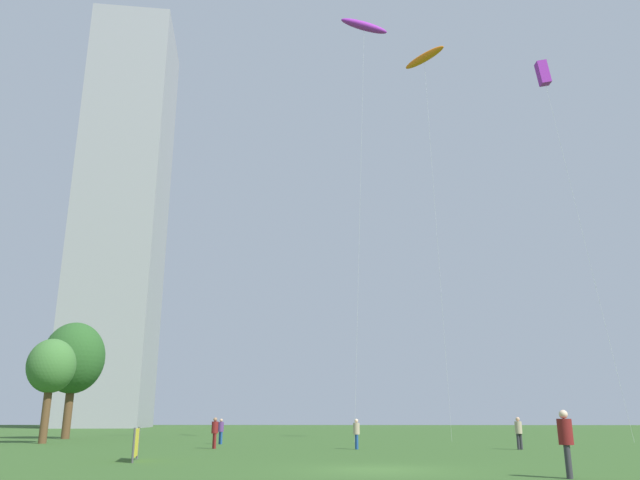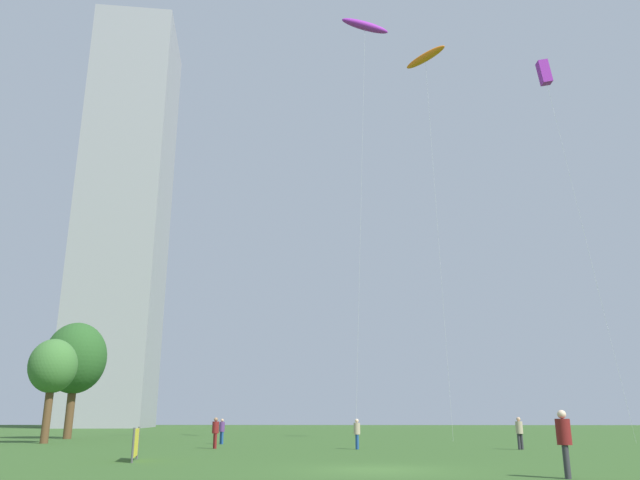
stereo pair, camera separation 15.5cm
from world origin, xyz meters
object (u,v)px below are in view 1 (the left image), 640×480
(kite_flying_3, at_px, (543,74))
(park_tree_1, at_px, (51,367))
(person_standing_3, at_px, (215,431))
(kite_flying_0, at_px, (364,27))
(event_banner, at_px, (136,443))
(person_standing_0, at_px, (519,431))
(kite_flying_1, at_px, (424,58))
(person_standing_4, at_px, (221,429))
(park_tree_0, at_px, (74,358))
(person_standing_2, at_px, (356,432))
(distant_highrise_0, at_px, (123,213))
(person_standing_1, at_px, (566,438))

(kite_flying_3, relative_size, park_tree_1, 4.21)
(person_standing_3, height_order, kite_flying_3, kite_flying_3)
(kite_flying_0, relative_size, event_banner, 13.86)
(person_standing_0, relative_size, kite_flying_3, 0.06)
(event_banner, bearing_deg, person_standing_3, 84.37)
(person_standing_3, xyz_separation_m, kite_flying_1, (14.12, 9.71, 29.43))
(person_standing_4, bearing_deg, kite_flying_3, -131.26)
(kite_flying_0, bearing_deg, kite_flying_3, 2.91)
(park_tree_0, relative_size, park_tree_1, 1.37)
(person_standing_3, height_order, event_banner, person_standing_3)
(person_standing_2, height_order, kite_flying_0, kite_flying_0)
(distant_highrise_0, bearing_deg, kite_flying_3, -58.78)
(kite_flying_1, bearing_deg, kite_flying_0, -158.93)
(person_standing_4, xyz_separation_m, distant_highrise_0, (-35.26, 71.29, 39.40))
(kite_flying_0, distance_m, park_tree_0, 36.53)
(kite_flying_1, height_order, park_tree_1, kite_flying_1)
(park_tree_0, distance_m, distant_highrise_0, 73.09)
(person_standing_1, height_order, park_tree_0, park_tree_0)
(person_standing_3, bearing_deg, person_standing_0, -120.96)
(person_standing_4, relative_size, distant_highrise_0, 0.02)
(person_standing_2, bearing_deg, person_standing_3, 73.97)
(person_standing_2, height_order, kite_flying_1, kite_flying_1)
(person_standing_1, relative_size, distant_highrise_0, 0.02)
(kite_flying_3, bearing_deg, distant_highrise_0, 130.79)
(park_tree_1, bearing_deg, person_standing_1, -41.85)
(kite_flying_0, bearing_deg, park_tree_1, -177.03)
(person_standing_3, bearing_deg, kite_flying_0, -79.13)
(person_standing_0, bearing_deg, kite_flying_3, 32.83)
(person_standing_3, xyz_separation_m, kite_flying_0, (9.12, 7.79, 31.24))
(person_standing_1, bearing_deg, person_standing_0, 10.50)
(person_standing_0, relative_size, person_standing_2, 1.06)
(kite_flying_0, xyz_separation_m, event_banner, (-10.12, -17.99, -31.52))
(kite_flying_0, bearing_deg, distant_highrise_0, 123.04)
(person_standing_1, distance_m, kite_flying_1, 39.61)
(distant_highrise_0, xyz_separation_m, event_banner, (35.10, -87.53, -39.63))
(kite_flying_3, bearing_deg, person_standing_3, -159.91)
(person_standing_4, bearing_deg, kite_flying_1, -123.30)
(park_tree_1, bearing_deg, person_standing_0, -13.45)
(event_banner, bearing_deg, kite_flying_1, 52.79)
(person_standing_2, xyz_separation_m, kite_flying_3, (15.43, 8.92, 27.03))
(person_standing_2, distance_m, person_standing_3, 7.85)
(person_standing_4, height_order, park_tree_1, park_tree_1)
(kite_flying_0, bearing_deg, person_standing_3, -139.49)
(person_standing_0, height_order, kite_flying_0, kite_flying_0)
(kite_flying_0, relative_size, distant_highrise_0, 0.41)
(park_tree_1, relative_size, distant_highrise_0, 0.09)
(person_standing_4, bearing_deg, park_tree_0, 8.77)
(person_standing_0, relative_size, event_banner, 0.70)
(person_standing_3, bearing_deg, person_standing_4, -21.65)
(person_standing_2, height_order, person_standing_3, person_standing_3)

